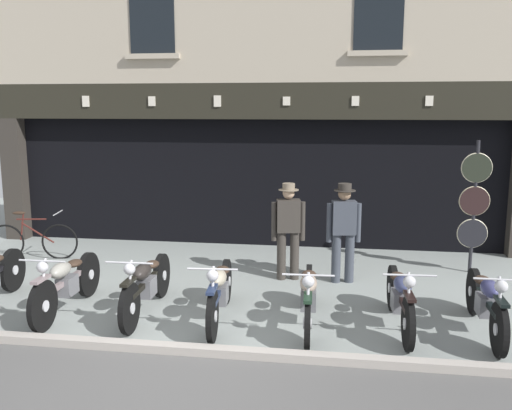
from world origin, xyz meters
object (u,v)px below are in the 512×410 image
at_px(motorcycle_left, 66,283).
at_px(salesman_left, 288,227).
at_px(motorcycle_right, 400,297).
at_px(motorcycle_center, 220,290).
at_px(motorcycle_center_left, 146,284).
at_px(leaning_bicycle, 32,240).
at_px(advert_board_far, 75,164).
at_px(advert_board_near, 121,164).
at_px(motorcycle_far_right, 486,302).
at_px(shopkeeper_center, 344,228).
at_px(motorcycle_center_right, 308,295).
at_px(tyre_sign_pole, 474,202).

relative_size(motorcycle_left, salesman_left, 1.26).
bearing_deg(motorcycle_right, motorcycle_center, -0.65).
relative_size(motorcycle_center_left, leaning_bicycle, 1.24).
distance_m(motorcycle_center, advert_board_far, 6.05).
relative_size(motorcycle_center_left, advert_board_near, 1.99).
xyz_separation_m(motorcycle_center_left, advert_board_near, (-2.00, 4.17, 1.21)).
bearing_deg(motorcycle_center_left, salesman_left, -135.45).
xyz_separation_m(motorcycle_far_right, salesman_left, (-2.68, 1.88, 0.47)).
xyz_separation_m(motorcycle_center, shopkeeper_center, (1.64, 1.94, 0.48)).
relative_size(motorcycle_center_right, leaning_bicycle, 1.23).
bearing_deg(shopkeeper_center, tyre_sign_pole, -167.79).
relative_size(motorcycle_left, advert_board_near, 1.96).
distance_m(motorcycle_right, leaning_bicycle, 6.95).
relative_size(motorcycle_left, leaning_bicycle, 1.22).
xyz_separation_m(salesman_left, leaning_bicycle, (-4.89, 0.54, -0.52)).
height_order(motorcycle_center_left, shopkeeper_center, shopkeeper_center).
bearing_deg(advert_board_far, advert_board_near, 0.00).
bearing_deg(tyre_sign_pole, advert_board_far, 169.58).
relative_size(motorcycle_right, shopkeeper_center, 1.21).
height_order(tyre_sign_pole, advert_board_near, tyre_sign_pole).
relative_size(motorcycle_center_left, advert_board_far, 2.06).
height_order(motorcycle_right, tyre_sign_pole, tyre_sign_pole).
height_order(motorcycle_center, advert_board_near, advert_board_near).
height_order(motorcycle_right, advert_board_far, advert_board_far).
bearing_deg(motorcycle_center_right, advert_board_far, -41.21).
bearing_deg(motorcycle_center_left, motorcycle_far_right, 178.28).
relative_size(advert_board_near, advert_board_far, 1.04).
distance_m(motorcycle_left, motorcycle_right, 4.54).
bearing_deg(motorcycle_center, motorcycle_center_left, -10.04).
distance_m(motorcycle_left, motorcycle_center_left, 1.12).
xyz_separation_m(salesman_left, shopkeeper_center, (0.90, -0.02, 0.02)).
height_order(motorcycle_right, shopkeeper_center, shopkeeper_center).
distance_m(advert_board_near, leaning_bicycle, 2.44).
bearing_deg(motorcycle_center, motorcycle_far_right, 177.01).
bearing_deg(salesman_left, advert_board_near, -42.87).
bearing_deg(motorcycle_left, motorcycle_center, 179.44).
xyz_separation_m(motorcycle_center_left, motorcycle_far_right, (4.48, -0.02, -0.01)).
bearing_deg(motorcycle_left, motorcycle_right, -179.69).
xyz_separation_m(salesman_left, advert_board_near, (-3.80, 2.31, 0.74)).
distance_m(motorcycle_right, shopkeeper_center, 2.05).
relative_size(salesman_left, shopkeeper_center, 0.99).
distance_m(motorcycle_right, advert_board_near, 6.97).
bearing_deg(motorcycle_left, leaning_bicycle, -52.66).
height_order(motorcycle_center_left, salesman_left, salesman_left).
bearing_deg(motorcycle_center_right, motorcycle_center_left, -4.57).
bearing_deg(shopkeeper_center, motorcycle_center, 40.39).
height_order(tyre_sign_pole, leaning_bicycle, tyre_sign_pole).
height_order(salesman_left, tyre_sign_pole, tyre_sign_pole).
bearing_deg(motorcycle_left, motorcycle_far_right, -179.90).
height_order(motorcycle_center_left, motorcycle_right, motorcycle_center_left).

